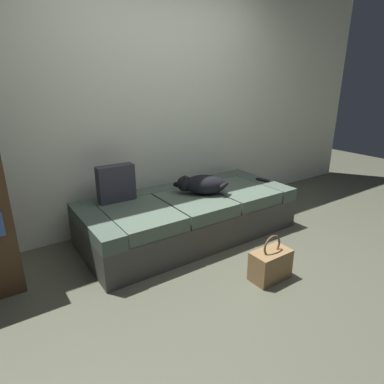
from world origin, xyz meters
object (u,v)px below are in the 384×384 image
(throw_pillow, at_px, (116,183))
(dog_dark, at_px, (201,184))
(tv_remote, at_px, (263,180))
(couch, at_px, (189,215))
(handbag, at_px, (270,264))

(throw_pillow, bearing_deg, dog_dark, -20.38)
(dog_dark, bearing_deg, throw_pillow, 159.62)
(tv_remote, xyz_separation_m, throw_pillow, (-1.58, 0.33, 0.16))
(couch, height_order, handbag, couch)
(tv_remote, bearing_deg, handbag, -147.06)
(throw_pillow, distance_m, handbag, 1.53)
(dog_dark, distance_m, tv_remote, 0.82)
(couch, relative_size, throw_pillow, 6.15)
(dog_dark, xyz_separation_m, handbag, (-0.03, -0.97, -0.39))
(handbag, bearing_deg, throw_pillow, 120.34)
(tv_remote, height_order, throw_pillow, throw_pillow)
(dog_dark, bearing_deg, tv_remote, -3.02)
(tv_remote, bearing_deg, couch, 160.94)
(dog_dark, bearing_deg, handbag, -91.61)
(throw_pillow, relative_size, handbag, 0.90)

